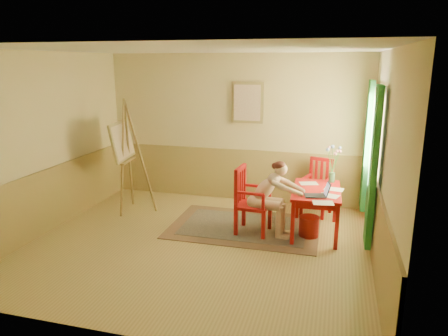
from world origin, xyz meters
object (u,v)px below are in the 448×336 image
(chair_left, at_px, (250,200))
(chair_back, at_px, (318,187))
(easel, at_px, (124,145))
(table, at_px, (316,195))
(laptop, at_px, (319,193))
(figure, at_px, (270,195))

(chair_left, distance_m, chair_back, 1.52)
(chair_left, relative_size, easel, 0.52)
(table, relative_size, easel, 0.60)
(table, height_order, laptop, laptop)
(chair_left, height_order, laptop, chair_left)
(chair_back, distance_m, figure, 1.38)
(table, xyz_separation_m, chair_left, (-0.99, -0.26, -0.10))
(laptop, xyz_separation_m, easel, (-3.41, 0.53, 0.44))
(table, relative_size, laptop, 3.09)
(laptop, bearing_deg, figure, 175.22)
(chair_back, bearing_deg, table, -88.97)
(table, distance_m, easel, 3.42)
(table, bearing_deg, laptop, -81.87)
(chair_left, relative_size, figure, 0.89)
(table, xyz_separation_m, easel, (-3.36, 0.18, 0.58))
(figure, relative_size, easel, 0.59)
(table, height_order, chair_back, chair_back)
(chair_back, xyz_separation_m, figure, (-0.67, -1.19, 0.17))
(figure, bearing_deg, laptop, -4.78)
(figure, xyz_separation_m, easel, (-2.68, 0.46, 0.54))
(chair_back, relative_size, laptop, 2.52)
(chair_back, bearing_deg, chair_left, -129.93)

